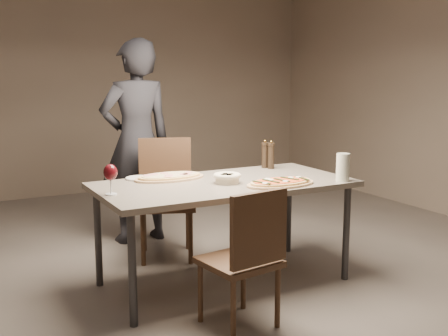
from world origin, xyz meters
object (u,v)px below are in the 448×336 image
dining_table (224,190)px  chair_far (166,191)px  pepper_mill_left (271,155)px  diner (136,142)px  bread_basket (227,177)px  ham_pizza (170,177)px  zucchini_pizza (281,183)px  chair_near (247,252)px  carafe (343,167)px

dining_table → chair_far: size_ratio=1.86×
pepper_mill_left → diner: diner is taller
bread_basket → dining_table: bearing=87.9°
ham_pizza → diner: 1.02m
zucchini_pizza → ham_pizza: 0.82m
ham_pizza → chair_near: 1.05m
diner → bread_basket: bearing=96.8°
diner → carafe: bearing=118.6°
bread_basket → carafe: size_ratio=0.98×
dining_table → bread_basket: bearing=-92.1°
dining_table → diner: bearing=98.7°
zucchini_pizza → pepper_mill_left: bearing=58.8°
zucchini_pizza → bread_basket: bearing=137.9°
diner → dining_table: bearing=97.2°
pepper_mill_left → carafe: size_ratio=1.15×
ham_pizza → chair_far: 0.60m
ham_pizza → diner: (0.10, 1.00, 0.14)m
carafe → chair_far: chair_far is taller
diner → chair_near: bearing=87.4°
zucchini_pizza → carafe: carafe is taller
chair_near → pepper_mill_left: bearing=43.2°
chair_far → diner: 0.60m
dining_table → ham_pizza: ham_pizza is taller
dining_table → chair_far: chair_far is taller
bread_basket → diner: (-0.19, 1.33, 0.11)m
ham_pizza → bread_basket: 0.45m
zucchini_pizza → diner: bearing=103.2°
chair_near → bread_basket: bearing=63.0°
pepper_mill_left → carafe: pepper_mill_left is taller
bread_basket → chair_near: bearing=-109.0°
zucchini_pizza → chair_far: chair_far is taller
dining_table → chair_near: (-0.24, -0.73, -0.21)m
dining_table → pepper_mill_left: pepper_mill_left is taller
dining_table → bread_basket: (-0.00, -0.05, 0.10)m
chair_far → zucchini_pizza: bearing=132.2°
dining_table → ham_pizza: (-0.30, 0.28, 0.07)m
pepper_mill_left → diner: bearing=128.4°
pepper_mill_left → chair_near: (-0.82, -1.03, -0.37)m
chair_far → chair_near: bearing=107.0°
dining_table → zucchini_pizza: 0.41m
carafe → chair_near: (-1.00, -0.36, -0.37)m
zucchini_pizza → bread_basket: size_ratio=2.65×
carafe → zucchini_pizza: bearing=169.1°
carafe → chair_near: carafe is taller
carafe → chair_near: size_ratio=0.23×
zucchini_pizza → pepper_mill_left: 0.65m
zucchini_pizza → bread_basket: (-0.30, 0.23, 0.02)m
carafe → ham_pizza: bearing=148.5°
chair_near → diner: bearing=80.8°
chair_far → pepper_mill_left: bearing=165.5°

